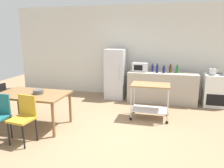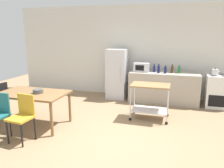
% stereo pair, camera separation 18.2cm
% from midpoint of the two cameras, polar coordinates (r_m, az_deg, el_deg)
% --- Properties ---
extents(ground_plane, '(12.00, 12.00, 0.00)m').
position_cam_midpoint_polar(ground_plane, '(4.44, 0.31, -13.80)').
color(ground_plane, '#8C7051').
extents(back_wall, '(8.40, 0.12, 2.90)m').
position_cam_midpoint_polar(back_wall, '(7.11, 7.52, 8.50)').
color(back_wall, silver).
rests_on(back_wall, ground_plane).
extents(kitchen_counter, '(2.00, 0.64, 0.90)m').
position_cam_midpoint_polar(kitchen_counter, '(6.60, 14.19, -0.96)').
color(kitchen_counter, '#A89E8E').
rests_on(kitchen_counter, ground_plane).
extents(dining_table, '(1.50, 0.90, 0.75)m').
position_cam_midpoint_polar(dining_table, '(5.05, -19.22, -3.03)').
color(dining_table, brown).
rests_on(dining_table, ground_plane).
extents(chair_mustard, '(0.44, 0.44, 0.89)m').
position_cam_midpoint_polar(chair_mustard, '(4.43, -21.41, -7.53)').
color(chair_mustard, gold).
rests_on(chair_mustard, ground_plane).
extents(stove_oven, '(0.60, 0.61, 0.92)m').
position_cam_midpoint_polar(stove_oven, '(6.73, 26.61, -1.68)').
color(stove_oven, white).
rests_on(stove_oven, ground_plane).
extents(refrigerator, '(0.60, 0.63, 1.55)m').
position_cam_midpoint_polar(refrigerator, '(6.82, 2.13, 2.69)').
color(refrigerator, silver).
rests_on(refrigerator, ground_plane).
extents(kitchen_cart, '(0.91, 0.57, 0.85)m').
position_cam_midpoint_polar(kitchen_cart, '(5.23, 10.98, -3.08)').
color(kitchen_cart, olive).
rests_on(kitchen_cart, ground_plane).
extents(microwave, '(0.46, 0.35, 0.26)m').
position_cam_midpoint_polar(microwave, '(6.60, 8.66, 4.43)').
color(microwave, silver).
rests_on(microwave, kitchen_counter).
extents(bottle_wine, '(0.07, 0.07, 0.24)m').
position_cam_midpoint_polar(bottle_wine, '(6.55, 11.82, 3.97)').
color(bottle_wine, navy).
rests_on(bottle_wine, kitchen_counter).
extents(bottle_olive_oil, '(0.07, 0.07, 0.27)m').
position_cam_midpoint_polar(bottle_olive_oil, '(6.40, 12.99, 3.83)').
color(bottle_olive_oil, navy).
rests_on(bottle_olive_oil, kitchen_counter).
extents(bottle_soda, '(0.08, 0.08, 0.23)m').
position_cam_midpoint_polar(bottle_soda, '(6.41, 14.69, 3.60)').
color(bottle_soda, navy).
rests_on(bottle_soda, kitchen_counter).
extents(bottle_hot_sauce, '(0.08, 0.08, 0.25)m').
position_cam_midpoint_polar(bottle_hot_sauce, '(6.52, 16.36, 3.71)').
color(bottle_hot_sauce, '#4C2D19').
rests_on(bottle_hot_sauce, kitchen_counter).
extents(bottle_sesame_oil, '(0.08, 0.08, 0.24)m').
position_cam_midpoint_polar(bottle_sesame_oil, '(6.52, 18.03, 3.57)').
color(bottle_sesame_oil, '#1E6628').
rests_on(bottle_sesame_oil, kitchen_counter).
extents(fruit_bowl, '(0.22, 0.22, 0.09)m').
position_cam_midpoint_polar(fruit_bowl, '(4.93, -17.91, -1.82)').
color(fruit_bowl, '#4C4C4C').
rests_on(fruit_bowl, dining_table).
extents(kettle, '(0.24, 0.17, 0.19)m').
position_cam_midpoint_polar(kettle, '(6.51, 26.22, 2.85)').
color(kettle, silver).
rests_on(kettle, stove_oven).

